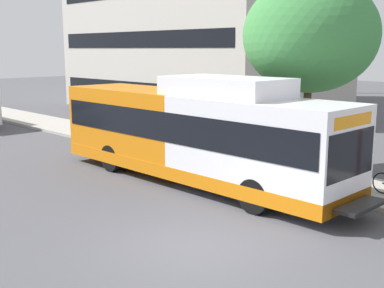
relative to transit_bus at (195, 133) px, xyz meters
The scene contains 4 objects.
ground_plane 5.86m from the transit_bus, 136.31° to the left, with size 120.00×120.00×0.00m, color #4C4C51.
sidewalk_curb 3.85m from the transit_bus, 32.46° to the left, with size 3.00×56.00×0.14m, color #A8A399.
transit_bus is the anchor object (origin of this frame).
street_tree_near_stop 5.38m from the transit_bus, 26.68° to the right, with size 4.75×4.75×6.87m.
Camera 1 is at (-7.54, -7.57, 4.51)m, focal length 46.23 mm.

